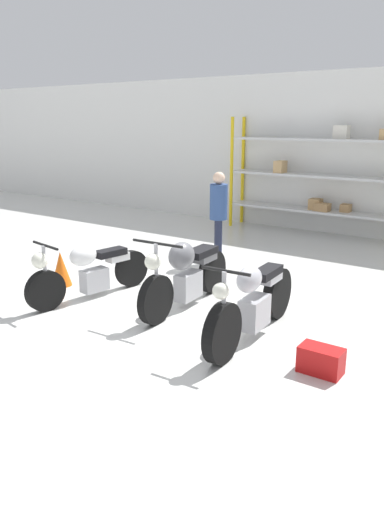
% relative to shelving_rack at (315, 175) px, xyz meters
% --- Properties ---
extents(ground_plane, '(30.00, 30.00, 0.00)m').
position_rel_shelving_rack_xyz_m(ground_plane, '(0.37, -5.73, -1.36)').
color(ground_plane, silver).
extents(back_wall, '(30.00, 0.08, 3.60)m').
position_rel_shelving_rack_xyz_m(back_wall, '(0.37, 0.37, 0.44)').
color(back_wall, white).
rests_on(back_wall, ground_plane).
extents(shelving_rack, '(3.95, 0.63, 2.62)m').
position_rel_shelving_rack_xyz_m(shelving_rack, '(0.00, 0.00, 0.00)').
color(shelving_rack, yellow).
rests_on(shelving_rack, ground_plane).
extents(motorcycle_white, '(0.64, 2.06, 0.93)m').
position_rel_shelving_rack_xyz_m(motorcycle_white, '(-0.98, -6.00, -0.94)').
color(motorcycle_white, black).
rests_on(motorcycle_white, ground_plane).
extents(motorcycle_grey, '(0.75, 2.10, 1.07)m').
position_rel_shelving_rack_xyz_m(motorcycle_grey, '(0.38, -5.48, -0.87)').
color(motorcycle_grey, black).
rests_on(motorcycle_grey, ground_plane).
extents(motorcycle_silver, '(0.57, 2.19, 1.03)m').
position_rel_shelving_rack_xyz_m(motorcycle_silver, '(1.63, -5.86, -0.91)').
color(motorcycle_silver, black).
rests_on(motorcycle_silver, ground_plane).
extents(person_browsing, '(0.45, 0.45, 1.65)m').
position_rel_shelving_rack_xyz_m(person_browsing, '(-0.49, -3.27, -0.39)').
color(person_browsing, '#1E2338').
rests_on(person_browsing, ground_plane).
extents(toolbox, '(0.44, 0.26, 0.28)m').
position_rel_shelving_rack_xyz_m(toolbox, '(2.63, -6.23, -1.22)').
color(toolbox, red).
rests_on(toolbox, ground_plane).
extents(traffic_cone, '(0.32, 0.32, 0.55)m').
position_rel_shelving_rack_xyz_m(traffic_cone, '(-1.78, -5.85, -1.08)').
color(traffic_cone, orange).
rests_on(traffic_cone, ground_plane).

